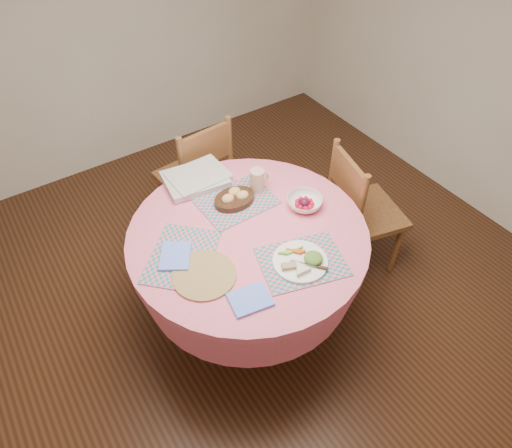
# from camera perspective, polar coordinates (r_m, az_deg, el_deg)

# --- Properties ---
(ground) EXTENTS (4.00, 4.00, 0.00)m
(ground) POSITION_cam_1_polar(r_m,az_deg,el_deg) (2.91, -0.83, -11.33)
(ground) COLOR #331C0F
(ground) RESTS_ON ground
(room_envelope) EXTENTS (4.01, 4.01, 2.71)m
(room_envelope) POSITION_cam_1_polar(r_m,az_deg,el_deg) (1.76, -1.45, 21.35)
(room_envelope) COLOR silver
(room_envelope) RESTS_ON ground
(dining_table) EXTENTS (1.24, 1.24, 0.75)m
(dining_table) POSITION_cam_1_polar(r_m,az_deg,el_deg) (2.47, -0.97, -4.15)
(dining_table) COLOR #F0707C
(dining_table) RESTS_ON ground
(chair_right) EXTENTS (0.49, 0.51, 0.92)m
(chair_right) POSITION_cam_1_polar(r_m,az_deg,el_deg) (2.91, 12.87, 1.77)
(chair_right) COLOR brown
(chair_right) RESTS_ON ground
(chair_back) EXTENTS (0.47, 0.45, 0.93)m
(chair_back) POSITION_cam_1_polar(r_m,az_deg,el_deg) (3.11, -7.26, 6.05)
(chair_back) COLOR brown
(chair_back) RESTS_ON ground
(placemat_front) EXTENTS (0.47, 0.40, 0.01)m
(placemat_front) POSITION_cam_1_polar(r_m,az_deg,el_deg) (2.20, 5.78, -4.72)
(placemat_front) COLOR #178281
(placemat_front) RESTS_ON dining_table
(placemat_left) EXTENTS (0.50, 0.49, 0.01)m
(placemat_left) POSITION_cam_1_polar(r_m,az_deg,el_deg) (2.24, -9.23, -4.02)
(placemat_left) COLOR #178281
(placemat_left) RESTS_ON dining_table
(placemat_back) EXTENTS (0.40, 0.30, 0.01)m
(placemat_back) POSITION_cam_1_polar(r_m,az_deg,el_deg) (2.49, -2.44, 2.85)
(placemat_back) COLOR #178281
(placemat_back) RESTS_ON dining_table
(wicker_trivet) EXTENTS (0.30, 0.30, 0.01)m
(wicker_trivet) POSITION_cam_1_polar(r_m,az_deg,el_deg) (2.14, -6.48, -6.36)
(wicker_trivet) COLOR #8E623D
(wicker_trivet) RESTS_ON dining_table
(napkin_near) EXTENTS (0.20, 0.17, 0.01)m
(napkin_near) POSITION_cam_1_polar(r_m,az_deg,el_deg) (2.05, -0.73, -9.42)
(napkin_near) COLOR #6285FE
(napkin_near) RESTS_ON dining_table
(napkin_far) EXTENTS (0.22, 0.23, 0.01)m
(napkin_far) POSITION_cam_1_polar(r_m,az_deg,el_deg) (2.23, -10.05, -3.95)
(napkin_far) COLOR #6285FE
(napkin_far) RESTS_ON placemat_left
(dinner_plate) EXTENTS (0.26, 0.26, 0.05)m
(dinner_plate) POSITION_cam_1_polar(r_m,az_deg,el_deg) (2.18, 5.80, -4.54)
(dinner_plate) COLOR white
(dinner_plate) RESTS_ON placemat_front
(bread_bowl) EXTENTS (0.23, 0.23, 0.08)m
(bread_bowl) POSITION_cam_1_polar(r_m,az_deg,el_deg) (2.47, -2.70, 3.29)
(bread_bowl) COLOR black
(bread_bowl) RESTS_ON placemat_back
(latte_mug) EXTENTS (0.12, 0.08, 0.13)m
(latte_mug) POSITION_cam_1_polar(r_m,az_deg,el_deg) (2.51, 0.19, 5.49)
(latte_mug) COLOR #CBAB8C
(latte_mug) RESTS_ON placemat_back
(fruit_bowl) EXTENTS (0.25, 0.25, 0.06)m
(fruit_bowl) POSITION_cam_1_polar(r_m,az_deg,el_deg) (2.45, 6.08, 2.69)
(fruit_bowl) COLOR white
(fruit_bowl) RESTS_ON dining_table
(newspaper_stack) EXTENTS (0.37, 0.31, 0.04)m
(newspaper_stack) POSITION_cam_1_polar(r_m,az_deg,el_deg) (2.62, -7.55, 5.69)
(newspaper_stack) COLOR silver
(newspaper_stack) RESTS_ON dining_table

